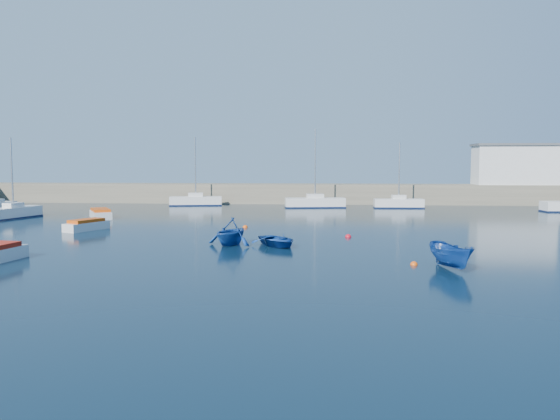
# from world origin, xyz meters

# --- Properties ---
(ground) EXTENTS (220.00, 220.00, 0.00)m
(ground) POSITION_xyz_m (0.00, 0.00, 0.00)
(ground) COLOR black
(ground) RESTS_ON ground
(back_wall) EXTENTS (96.00, 4.50, 2.60)m
(back_wall) POSITION_xyz_m (0.00, 46.00, 1.30)
(back_wall) COLOR #736B57
(back_wall) RESTS_ON ground
(harbor_office) EXTENTS (10.00, 4.00, 5.00)m
(harbor_office) POSITION_xyz_m (30.00, 46.00, 5.10)
(harbor_office) COLOR silver
(harbor_office) RESTS_ON back_wall
(sailboat_3) EXTENTS (3.08, 6.13, 7.89)m
(sailboat_3) POSITION_xyz_m (-24.85, 23.57, 0.61)
(sailboat_3) COLOR silver
(sailboat_3) RESTS_ON ground
(sailboat_5) EXTENTS (6.75, 3.05, 8.65)m
(sailboat_5) POSITION_xyz_m (-10.90, 40.98, 0.64)
(sailboat_5) COLOR silver
(sailboat_5) RESTS_ON ground
(sailboat_6) EXTENTS (7.43, 3.12, 9.47)m
(sailboat_6) POSITION_xyz_m (4.31, 38.95, 0.66)
(sailboat_6) COLOR silver
(sailboat_6) RESTS_ON ground
(sailboat_7) EXTENTS (5.89, 1.84, 7.83)m
(sailboat_7) POSITION_xyz_m (14.34, 39.03, 0.63)
(sailboat_7) COLOR silver
(sailboat_7) RESTS_ON ground
(motorboat_1) EXTENTS (2.72, 3.97, 0.92)m
(motorboat_1) POSITION_xyz_m (-13.62, 14.98, 0.43)
(motorboat_1) COLOR silver
(motorboat_1) RESTS_ON ground
(motorboat_2) EXTENTS (3.65, 4.71, 0.93)m
(motorboat_2) POSITION_xyz_m (-16.59, 24.75, 0.44)
(motorboat_2) COLOR silver
(motorboat_2) RESTS_ON ground
(dinghy_center) EXTENTS (4.21, 4.49, 0.76)m
(dinghy_center) POSITION_xyz_m (2.42, 7.97, 0.38)
(dinghy_center) COLOR navy
(dinghy_center) RESTS_ON ground
(dinghy_left) EXTENTS (4.04, 4.31, 1.82)m
(dinghy_left) POSITION_xyz_m (-0.68, 8.13, 0.91)
(dinghy_left) COLOR navy
(dinghy_left) RESTS_ON ground
(dinghy_right) EXTENTS (2.31, 3.78, 1.37)m
(dinghy_right) POSITION_xyz_m (11.97, 0.99, 0.68)
(dinghy_right) COLOR navy
(dinghy_right) RESTS_ON ground
(buoy_1) EXTENTS (0.46, 0.46, 0.46)m
(buoy_1) POSITION_xyz_m (7.22, 12.67, 0.00)
(buoy_1) COLOR red
(buoy_1) RESTS_ON ground
(buoy_3) EXTENTS (0.44, 0.44, 0.44)m
(buoy_3) POSITION_xyz_m (-1.16, 17.93, 0.00)
(buoy_3) COLOR #EF500C
(buoy_3) RESTS_ON ground
(buoy_5) EXTENTS (0.40, 0.40, 0.40)m
(buoy_5) POSITION_xyz_m (10.26, 1.99, 0.00)
(buoy_5) COLOR #EF500C
(buoy_5) RESTS_ON ground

